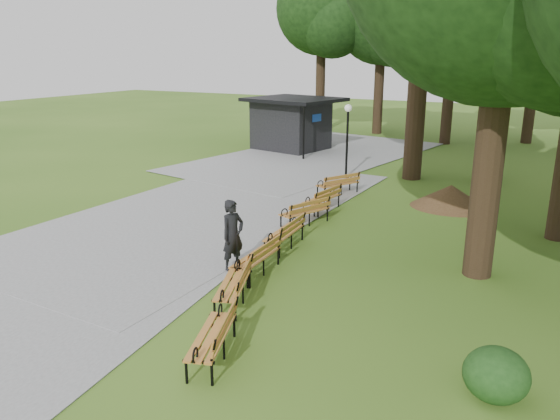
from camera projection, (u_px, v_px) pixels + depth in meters
The scene contains 14 objects.
ground at pixel (262, 255), 14.91m from camera, with size 100.00×100.00×0.00m, color #3E661D.
path at pixel (206, 208), 19.24m from camera, with size 12.00×38.00×0.06m, color gray.
person at pixel (233, 236), 13.64m from camera, with size 0.68×0.44×1.85m, color black.
kiosk at pixel (291, 124), 30.63m from camera, with size 4.68×4.07×2.93m, color black, non-canonical shape.
lamp_post at pixel (348, 126), 23.28m from camera, with size 0.32×0.32×3.23m.
dirt_mound at pixel (451, 196), 19.33m from camera, with size 2.36×2.36×0.83m, color #47301C.
bench_0 at pixel (212, 337), 9.76m from camera, with size 1.90×0.64×0.88m, color #B9702A, non-canonical shape.
bench_1 at pixel (233, 285), 11.94m from camera, with size 1.90×0.64×0.88m, color #B9702A, non-canonical shape.
bench_2 at pixel (256, 258), 13.50m from camera, with size 1.90×0.64×0.88m, color #B9702A, non-canonical shape.
bench_3 at pixel (284, 233), 15.35m from camera, with size 1.90×0.64×0.88m, color #B9702A, non-canonical shape.
bench_4 at pixel (305, 211), 17.41m from camera, with size 1.90×0.64×0.88m, color #B9702A, non-canonical shape.
bench_5 at pixel (322, 199), 18.91m from camera, with size 1.90×0.64×0.88m, color #B9702A, non-canonical shape.
bench_6 at pixel (338, 184), 21.04m from camera, with size 1.90×0.64×0.88m, color #B9702A, non-canonical shape.
shrub_2 at pixel (493, 399), 8.73m from camera, with size 1.04×1.04×0.88m, color #193D14.
Camera 1 is at (6.96, -12.11, 5.38)m, focal length 34.76 mm.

